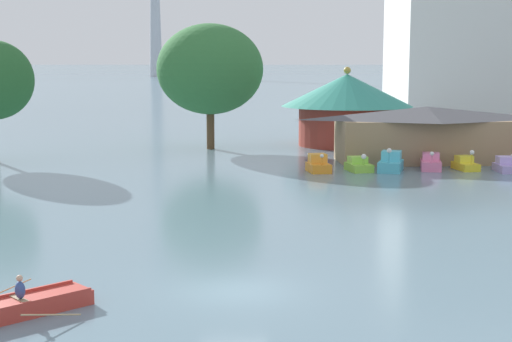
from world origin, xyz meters
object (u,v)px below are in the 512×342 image
at_px(pedal_boat_orange, 318,165).
at_px(pedal_boat_lime, 359,165).
at_px(pedal_boat_lavender, 507,166).
at_px(rowboat_with_rower, 29,305).
at_px(green_roof_pavilion, 347,104).
at_px(pedal_boat_pink, 431,163).
at_px(pedal_boat_yellow, 465,164).
at_px(pedal_boat_cyan, 391,163).
at_px(shoreline_tree_mid, 210,69).
at_px(boathouse, 426,133).

height_order(pedal_boat_orange, pedal_boat_lime, pedal_boat_orange).
height_order(pedal_boat_lime, pedal_boat_lavender, pedal_boat_lavender).
relative_size(rowboat_with_rower, green_roof_pavilion, 0.32).
distance_m(pedal_boat_pink, pedal_boat_yellow, 2.62).
distance_m(pedal_boat_yellow, pedal_boat_lavender, 3.07).
relative_size(pedal_boat_lime, pedal_boat_cyan, 0.79).
bearing_deg(pedal_boat_lavender, pedal_boat_pink, -102.52).
height_order(pedal_boat_cyan, pedal_boat_lavender, pedal_boat_cyan).
bearing_deg(pedal_boat_yellow, shoreline_tree_mid, -134.75).
xyz_separation_m(rowboat_with_rower, shoreline_tree_mid, (6.16, 47.30, 7.19)).
xyz_separation_m(pedal_boat_pink, green_roof_pavilion, (-3.59, 17.04, 3.51)).
height_order(pedal_boat_orange, green_roof_pavilion, green_roof_pavilion).
relative_size(pedal_boat_cyan, pedal_boat_pink, 1.08).
distance_m(pedal_boat_orange, pedal_boat_yellow, 11.44).
height_order(pedal_boat_cyan, green_roof_pavilion, green_roof_pavilion).
xyz_separation_m(pedal_boat_lime, pedal_boat_cyan, (2.42, -0.20, 0.16)).
relative_size(pedal_boat_orange, pedal_boat_yellow, 0.95).
bearing_deg(pedal_boat_lime, shoreline_tree_mid, -153.85).
xyz_separation_m(pedal_boat_cyan, shoreline_tree_mid, (-13.63, 15.35, 6.87)).
distance_m(rowboat_with_rower, pedal_boat_lime, 36.55).
relative_size(rowboat_with_rower, pedal_boat_yellow, 1.57).
xyz_separation_m(pedal_boat_pink, pedal_boat_lavender, (5.46, -1.44, -0.06)).
xyz_separation_m(pedal_boat_lime, pedal_boat_pink, (5.70, 0.47, 0.07)).
distance_m(pedal_boat_cyan, shoreline_tree_mid, 21.64).
relative_size(pedal_boat_cyan, pedal_boat_lavender, 1.29).
bearing_deg(boathouse, green_roof_pavilion, 109.27).
xyz_separation_m(rowboat_with_rower, pedal_boat_orange, (14.24, 31.90, 0.25)).
xyz_separation_m(pedal_boat_orange, pedal_boat_cyan, (5.55, 0.06, 0.07)).
relative_size(boathouse, green_roof_pavilion, 1.21).
bearing_deg(pedal_boat_lime, pedal_boat_cyan, 74.95).
distance_m(pedal_boat_yellow, boathouse, 5.41).
relative_size(rowboat_with_rower, pedal_boat_cyan, 1.24).
height_order(pedal_boat_yellow, green_roof_pavilion, green_roof_pavilion).
relative_size(pedal_boat_lime, pedal_boat_pink, 0.85).
relative_size(pedal_boat_lavender, shoreline_tree_mid, 0.22).
distance_m(rowboat_with_rower, pedal_boat_cyan, 37.59).
height_order(pedal_boat_lime, pedal_boat_cyan, pedal_boat_cyan).
bearing_deg(rowboat_with_rower, green_roof_pavilion, 29.22).
bearing_deg(pedal_boat_yellow, boathouse, -166.56).
height_order(pedal_boat_yellow, boathouse, boathouse).
xyz_separation_m(pedal_boat_orange, green_roof_pavilion, (5.24, 17.77, 3.49)).
height_order(rowboat_with_rower, pedal_boat_pink, pedal_boat_pink).
relative_size(rowboat_with_rower, pedal_boat_pink, 1.34).
distance_m(pedal_boat_yellow, shoreline_tree_mid, 25.58).
bearing_deg(pedal_boat_lavender, pedal_boat_yellow, -109.58).
height_order(pedal_boat_cyan, boathouse, boathouse).
bearing_deg(boathouse, shoreline_tree_mid, 149.98).
relative_size(rowboat_with_rower, pedal_boat_lime, 1.57).
bearing_deg(pedal_boat_pink, pedal_boat_cyan, -65.23).
bearing_deg(pedal_boat_orange, boathouse, 110.94).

